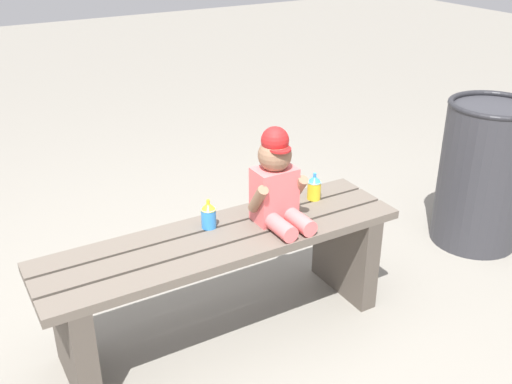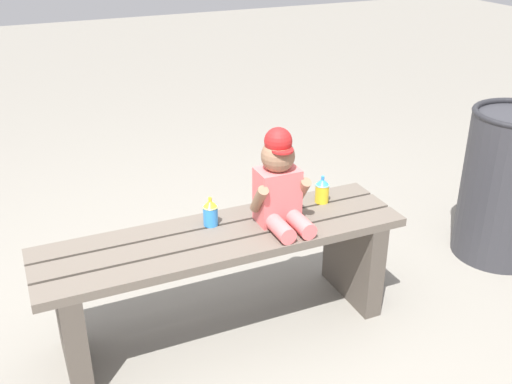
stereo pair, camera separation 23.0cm
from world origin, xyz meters
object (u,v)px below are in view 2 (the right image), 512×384
Objects in this scene: child_figure at (279,183)px; trash_bin at (508,185)px; park_bench at (224,266)px; sippy_cup_right at (322,190)px; sippy_cup_left at (210,212)px.

trash_bin is (1.28, 0.02, -0.26)m from child_figure.
park_bench is 1.53m from trash_bin.
child_figure reaches higher than park_bench.
park_bench is 1.92× the size of trash_bin.
child_figure is at bearing -1.74° from park_bench.
park_bench is at bearing -179.36° from trash_bin.
park_bench is 0.41m from child_figure.
child_figure is 3.26× the size of sippy_cup_right.
trash_bin is at bearing 1.08° from child_figure.
trash_bin is at bearing 0.64° from park_bench.
child_figure is 0.52× the size of trash_bin.
sippy_cup_right is at bearing 9.64° from park_bench.
park_bench is at bearing -75.91° from sippy_cup_left.
sippy_cup_right is (0.25, 0.09, -0.12)m from child_figure.
child_figure is 3.26× the size of sippy_cup_left.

